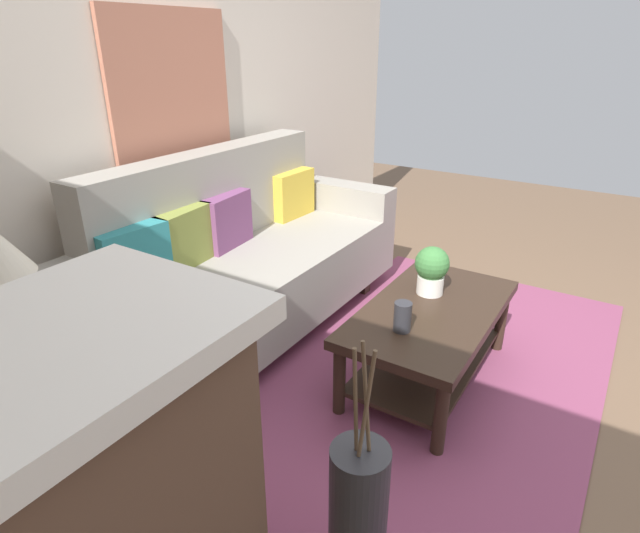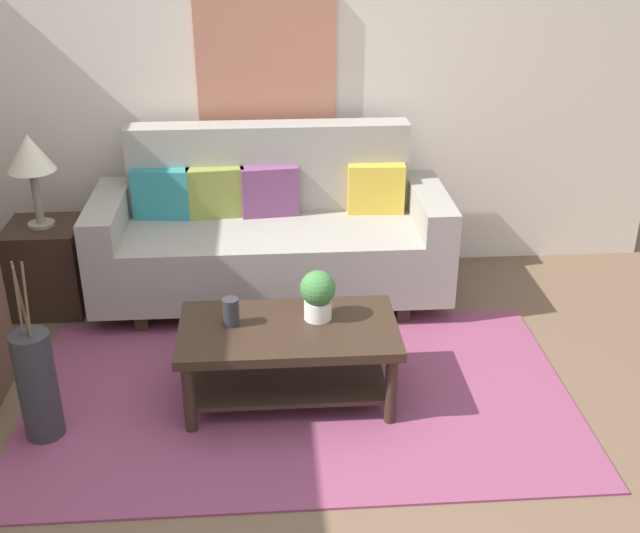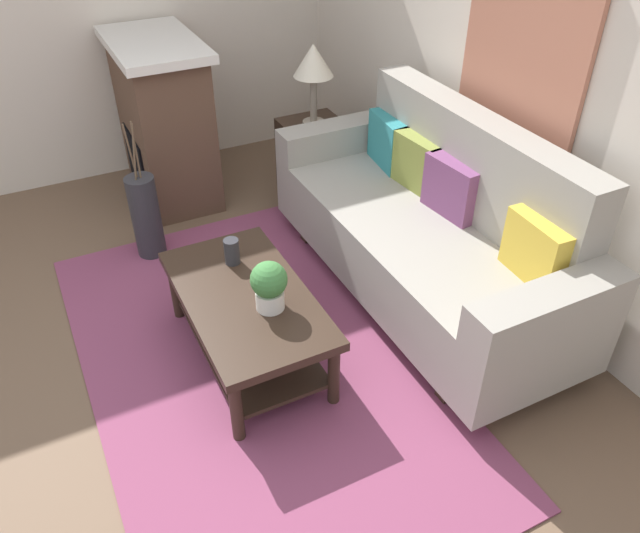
{
  "view_description": "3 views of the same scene",
  "coord_description": "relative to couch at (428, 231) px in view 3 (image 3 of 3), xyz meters",
  "views": [
    {
      "loc": [
        -2.29,
        -0.24,
        1.67
      ],
      "look_at": [
        -0.02,
        1.2,
        0.48
      ],
      "focal_mm": 28.91,
      "sensor_mm": 36.0,
      "label": 1
    },
    {
      "loc": [
        -0.13,
        -2.88,
        2.39
      ],
      "look_at": [
        0.13,
        0.88,
        0.58
      ],
      "focal_mm": 43.83,
      "sensor_mm": 36.0,
      "label": 2
    },
    {
      "loc": [
        2.29,
        -0.25,
        2.4
      ],
      "look_at": [
        -0.04,
        0.92,
        0.47
      ],
      "focal_mm": 34.88,
      "sensor_mm": 36.0,
      "label": 3
    }
  ],
  "objects": [
    {
      "name": "wall_back",
      "position": [
        0.12,
        0.54,
        0.92
      ],
      "size": [
        5.08,
        0.1,
        2.7
      ],
      "primitive_type": "cube",
      "color": "beige",
      "rests_on": "ground_plane"
    },
    {
      "name": "side_table",
      "position": [
        -1.39,
        -0.05,
        -0.15
      ],
      "size": [
        0.44,
        0.44,
        0.56
      ],
      "primitive_type": "cube",
      "color": "#332319",
      "rests_on": "ground_plane"
    },
    {
      "name": "floor_vase_branch_a",
      "position": [
        -1.11,
        -1.39,
        0.32
      ],
      "size": [
        0.02,
        0.05,
        0.36
      ],
      "primitive_type": "cylinder",
      "rotation": [
        -0.11,
        0.02,
        0.0
      ],
      "color": "brown",
      "rests_on": "floor_vase"
    },
    {
      "name": "floor_vase_branch_c",
      "position": [
        -1.14,
        -1.41,
        0.32
      ],
      "size": [
        0.03,
        0.04,
        0.36
      ],
      "primitive_type": "cylinder",
      "rotation": [
        0.07,
        0.05,
        0.0
      ],
      "color": "brown",
      "rests_on": "floor_vase"
    },
    {
      "name": "fireplace",
      "position": [
        -1.87,
        -1.02,
        0.16
      ],
      "size": [
        1.02,
        0.58,
        1.16
      ],
      "color": "brown",
      "rests_on": "ground_plane"
    },
    {
      "name": "throw_pillow_plum",
      "position": [
        -0.0,
        0.13,
        0.25
      ],
      "size": [
        0.37,
        0.16,
        0.32
      ],
      "primitive_type": "cube",
      "rotation": [
        0.0,
        0.0,
        0.1
      ],
      "color": "#7A4270",
      "rests_on": "couch"
    },
    {
      "name": "potted_plant_tabletop",
      "position": [
        0.22,
        -1.09,
        0.14
      ],
      "size": [
        0.18,
        0.18,
        0.26
      ],
      "color": "white",
      "rests_on": "coffee_table"
    },
    {
      "name": "throw_pillow_mustard",
      "position": [
        0.68,
        0.13,
        0.25
      ],
      "size": [
        0.37,
        0.14,
        0.32
      ],
      "primitive_type": "cube",
      "rotation": [
        0.0,
        0.0,
        -0.05
      ],
      "color": "gold",
      "rests_on": "couch"
    },
    {
      "name": "table_lamp",
      "position": [
        -1.39,
        -0.05,
        0.56
      ],
      "size": [
        0.28,
        0.28,
        0.57
      ],
      "color": "gray",
      "rests_on": "side_table"
    },
    {
      "name": "floor_vase_branch_b",
      "position": [
        -1.14,
        -1.37,
        0.32
      ],
      "size": [
        0.03,
        0.02,
        0.36
      ],
      "primitive_type": "cylinder",
      "rotation": [
        -0.02,
        -0.06,
        0.0
      ],
      "color": "brown",
      "rests_on": "floor_vase"
    },
    {
      "name": "throw_pillow_olive",
      "position": [
        -0.34,
        0.13,
        0.25
      ],
      "size": [
        0.37,
        0.15,
        0.32
      ],
      "primitive_type": "cube",
      "rotation": [
        0.0,
        0.0,
        0.09
      ],
      "color": "olive",
      "rests_on": "couch"
    },
    {
      "name": "coffee_table",
      "position": [
        0.07,
        -1.16,
        -0.12
      ],
      "size": [
        1.1,
        0.6,
        0.43
      ],
      "color": "#332319",
      "rests_on": "ground_plane"
    },
    {
      "name": "ground_plane",
      "position": [
        0.12,
        -1.67,
        -0.43
      ],
      "size": [
        9.08,
        9.08,
        0.0
      ],
      "primitive_type": "plane",
      "color": "brown"
    },
    {
      "name": "throw_pillow_teal",
      "position": [
        -0.68,
        0.13,
        0.25
      ],
      "size": [
        0.37,
        0.16,
        0.32
      ],
      "primitive_type": "cube",
      "rotation": [
        0.0,
        0.0,
        -0.12
      ],
      "color": "teal",
      "rests_on": "couch"
    },
    {
      "name": "framed_painting",
      "position": [
        -0.0,
        0.47,
        0.97
      ],
      "size": [
        0.88,
        0.03,
        0.87
      ],
      "primitive_type": "cube",
      "color": "#B77056"
    },
    {
      "name": "area_rug",
      "position": [
        0.12,
        -1.17,
        -0.42
      ],
      "size": [
        2.83,
        1.67,
        0.01
      ],
      "primitive_type": "cube",
      "color": "#843D5B",
      "rests_on": "ground_plane"
    },
    {
      "name": "floor_vase",
      "position": [
        -1.13,
        -1.39,
        -0.15
      ],
      "size": [
        0.19,
        0.19,
        0.57
      ],
      "primitive_type": "cylinder",
      "color": "#2D2D33",
      "rests_on": "ground_plane"
    },
    {
      "name": "couch",
      "position": [
        0.0,
        0.0,
        0.0
      ],
      "size": [
        2.19,
        0.84,
        1.08
      ],
      "color": "gray",
      "rests_on": "ground_plane"
    },
    {
      "name": "tabletop_vase",
      "position": [
        -0.21,
        -1.12,
        0.07
      ],
      "size": [
        0.08,
        0.08,
        0.14
      ],
      "primitive_type": "cylinder",
      "color": "#2D2D33",
      "rests_on": "coffee_table"
    }
  ]
}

